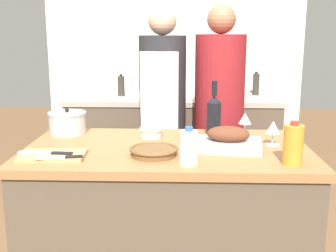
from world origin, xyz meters
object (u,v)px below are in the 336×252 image
object	(u,v)px
wicker_basket	(154,151)
knife_paring	(61,157)
roasting_pan	(228,141)
milk_jug	(189,147)
juice_jug	(293,145)
wine_glass_right	(273,128)
person_cook_aproned	(163,114)
person_cook_guest	(219,115)
cutting_board	(53,156)
stand_mixer	(143,79)
wine_glass_left	(245,119)
knife_chef	(47,153)
mixing_bowl	(151,132)
condiment_bottle_tall	(256,84)
wine_bottle_green	(214,115)
condiment_bottle_short	(121,86)
condiment_bottle_extra	(216,86)
stock_pot	(68,123)

from	to	relation	value
wicker_basket	knife_paring	world-z (taller)	wicker_basket
roasting_pan	milk_jug	bearing A→B (deg)	-128.30
juice_jug	wine_glass_right	bearing A→B (deg)	93.75
person_cook_aproned	person_cook_guest	size ratio (longest dim) A/B	0.99
cutting_board	stand_mixer	xyz separation A→B (m)	(0.27, 1.58, 0.17)
wine_glass_left	knife_paring	world-z (taller)	wine_glass_left
juice_jug	knife_chef	distance (m)	1.10
wine_glass_left	knife_chef	distance (m)	1.08
roasting_pan	wicker_basket	xyz separation A→B (m)	(-0.35, -0.12, -0.02)
mixing_bowl	wine_glass_right	world-z (taller)	wine_glass_right
condiment_bottle_tall	person_cook_guest	size ratio (longest dim) A/B	0.12
wine_bottle_green	knife_paring	world-z (taller)	wine_bottle_green
wine_bottle_green	wine_glass_right	bearing A→B (deg)	-29.15
condiment_bottle_short	roasting_pan	bearing A→B (deg)	-63.43
wine_bottle_green	condiment_bottle_short	bearing A→B (deg)	119.11
wine_glass_right	condiment_bottle_extra	distance (m)	1.37
wine_glass_right	knife_paring	world-z (taller)	wine_glass_right
stock_pot	mixing_bowl	world-z (taller)	stock_pot
wine_glass_right	juice_jug	bearing A→B (deg)	-86.25
wicker_basket	cutting_board	size ratio (longest dim) A/B	0.75
cutting_board	stand_mixer	distance (m)	1.61
wine_glass_right	knife_chef	xyz separation A→B (m)	(-1.07, -0.25, -0.07)
wine_bottle_green	wine_glass_right	world-z (taller)	wine_bottle_green
mixing_bowl	person_cook_guest	size ratio (longest dim) A/B	0.08
milk_jug	wine_bottle_green	xyz separation A→B (m)	(0.14, 0.49, 0.05)
stand_mixer	person_cook_aproned	size ratio (longest dim) A/B	0.21
wine_glass_right	condiment_bottle_tall	xyz separation A→B (m)	(0.16, 1.46, 0.04)
wine_glass_left	knife_chef	xyz separation A→B (m)	(-0.97, -0.49, -0.06)
knife_chef	stand_mixer	distance (m)	1.61
person_cook_guest	person_cook_aproned	bearing A→B (deg)	-175.22
mixing_bowl	condiment_bottle_short	xyz separation A→B (m)	(-0.34, 1.24, 0.09)
juice_jug	condiment_bottle_tall	xyz separation A→B (m)	(0.14, 1.78, 0.04)
milk_jug	knife_paring	distance (m)	0.56
mixing_bowl	knife_chef	xyz separation A→B (m)	(-0.45, -0.39, -0.01)
cutting_board	wine_glass_right	xyz separation A→B (m)	(1.05, 0.25, 0.08)
condiment_bottle_short	stand_mixer	bearing A→B (deg)	-16.28
wine_bottle_green	juice_jug	bearing A→B (deg)	-57.12
juice_jug	person_cook_aproned	xyz separation A→B (m)	(-0.61, 1.06, -0.08)
stock_pot	condiment_bottle_tall	bearing A→B (deg)	44.73
wine_bottle_green	knife_chef	size ratio (longest dim) A/B	1.20
milk_jug	wicker_basket	bearing A→B (deg)	141.17
juice_jug	knife_paring	distance (m)	1.01
wine_glass_right	stand_mixer	world-z (taller)	stand_mixer
roasting_pan	condiment_bottle_tall	world-z (taller)	condiment_bottle_tall
mixing_bowl	condiment_bottle_tall	xyz separation A→B (m)	(0.78, 1.32, 0.10)
wicker_basket	condiment_bottle_short	xyz separation A→B (m)	(-0.38, 1.59, 0.10)
wicker_basket	wine_bottle_green	world-z (taller)	wine_bottle_green
cutting_board	wine_glass_left	bearing A→B (deg)	27.36
knife_chef	condiment_bottle_tall	xyz separation A→B (m)	(1.23, 1.71, 0.11)
knife_paring	stock_pot	bearing A→B (deg)	102.15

